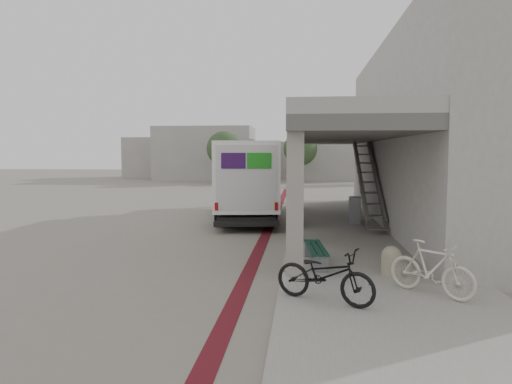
# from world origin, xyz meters

# --- Properties ---
(ground) EXTENTS (120.00, 120.00, 0.00)m
(ground) POSITION_xyz_m (0.00, 0.00, 0.00)
(ground) COLOR slate
(ground) RESTS_ON ground
(bike_lane_stripe) EXTENTS (0.35, 40.00, 0.01)m
(bike_lane_stripe) POSITION_xyz_m (1.00, 2.00, 0.01)
(bike_lane_stripe) COLOR #541019
(bike_lane_stripe) RESTS_ON ground
(sidewalk) EXTENTS (4.40, 28.00, 0.12)m
(sidewalk) POSITION_xyz_m (4.00, 0.00, 0.06)
(sidewalk) COLOR gray
(sidewalk) RESTS_ON ground
(transit_building) EXTENTS (7.60, 17.00, 7.00)m
(transit_building) POSITION_xyz_m (6.83, 4.50, 3.40)
(transit_building) COLOR gray
(transit_building) RESTS_ON ground
(distant_backdrop) EXTENTS (28.00, 10.00, 6.50)m
(distant_backdrop) POSITION_xyz_m (-2.84, 35.89, 2.70)
(distant_backdrop) COLOR gray
(distant_backdrop) RESTS_ON ground
(tree_left) EXTENTS (3.20, 3.20, 4.80)m
(tree_left) POSITION_xyz_m (-5.00, 28.00, 3.18)
(tree_left) COLOR #38281C
(tree_left) RESTS_ON ground
(tree_mid) EXTENTS (3.20, 3.20, 4.80)m
(tree_mid) POSITION_xyz_m (2.00, 30.00, 3.18)
(tree_mid) COLOR #38281C
(tree_mid) RESTS_ON ground
(tree_right) EXTENTS (3.20, 3.20, 4.80)m
(tree_right) POSITION_xyz_m (10.00, 29.00, 3.18)
(tree_right) COLOR #38281C
(tree_right) RESTS_ON ground
(fedex_truck) EXTENTS (3.39, 7.95, 3.28)m
(fedex_truck) POSITION_xyz_m (-0.22, 5.87, 1.75)
(fedex_truck) COLOR black
(fedex_truck) RESTS_ON ground
(bench) EXTENTS (0.58, 1.89, 0.44)m
(bench) POSITION_xyz_m (2.60, -2.45, 0.43)
(bench) COLOR slate
(bench) RESTS_ON sidewalk
(bollard_near) EXTENTS (0.44, 0.44, 0.66)m
(bollard_near) POSITION_xyz_m (4.26, -3.29, 0.45)
(bollard_near) COLOR gray
(bollard_near) RESTS_ON sidewalk
(bollard_far) EXTENTS (0.38, 0.38, 0.57)m
(bollard_far) POSITION_xyz_m (2.10, 2.84, 0.41)
(bollard_far) COLOR gray
(bollard_far) RESTS_ON sidewalk
(utility_cabinet) EXTENTS (0.54, 0.67, 1.02)m
(utility_cabinet) POSITION_xyz_m (4.30, 4.37, 0.63)
(utility_cabinet) COLOR slate
(utility_cabinet) RESTS_ON sidewalk
(bicycle_black) EXTENTS (2.04, 1.45, 1.02)m
(bicycle_black) POSITION_xyz_m (2.68, -5.31, 0.63)
(bicycle_black) COLOR black
(bicycle_black) RESTS_ON sidewalk
(bicycle_cream) EXTENTS (1.63, 1.55, 1.05)m
(bicycle_cream) POSITION_xyz_m (4.74, -4.70, 0.65)
(bicycle_cream) COLOR beige
(bicycle_cream) RESTS_ON sidewalk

